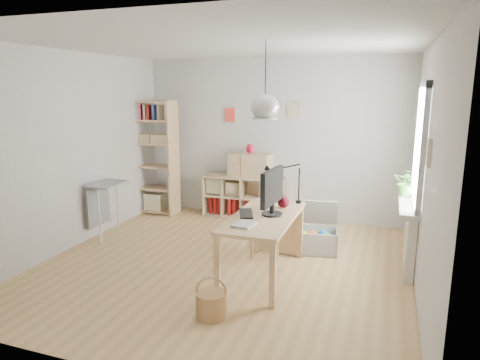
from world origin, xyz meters
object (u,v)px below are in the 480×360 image
(chair, at_px, (270,221))
(monitor, at_px, (272,189))
(cube_shelf, at_px, (243,200))
(drawer_chest, at_px, (250,165))
(tall_bookshelf, at_px, (154,153))
(desk, at_px, (264,223))
(storage_chest, at_px, (315,235))

(chair, bearing_deg, monitor, -71.36)
(cube_shelf, bearing_deg, monitor, -63.07)
(monitor, xyz_separation_m, drawer_chest, (-0.96, 2.13, -0.13))
(cube_shelf, height_order, tall_bookshelf, tall_bookshelf)
(desk, xyz_separation_m, tall_bookshelf, (-2.59, 1.95, 0.43))
(desk, bearing_deg, cube_shelf, 114.61)
(storage_chest, bearing_deg, drawer_chest, 131.13)
(cube_shelf, bearing_deg, tall_bookshelf, -169.81)
(desk, xyz_separation_m, storage_chest, (0.44, 1.05, -0.45))
(storage_chest, bearing_deg, tall_bookshelf, 155.35)
(desk, relative_size, chair, 1.83)
(cube_shelf, relative_size, drawer_chest, 1.97)
(storage_chest, xyz_separation_m, drawer_chest, (-1.32, 1.14, 0.71))
(tall_bookshelf, xyz_separation_m, chair, (2.47, -1.26, -0.62))
(drawer_chest, bearing_deg, storage_chest, -36.48)
(drawer_chest, bearing_deg, tall_bookshelf, -167.75)
(cube_shelf, bearing_deg, storage_chest, -38.83)
(chair, distance_m, monitor, 0.89)
(tall_bookshelf, xyz_separation_m, monitor, (2.67, -1.89, -0.03))
(cube_shelf, relative_size, storage_chest, 1.82)
(cube_shelf, xyz_separation_m, drawer_chest, (0.14, -0.04, 0.62))
(tall_bookshelf, height_order, chair, tall_bookshelf)
(cube_shelf, distance_m, monitor, 2.55)
(chair, xyz_separation_m, drawer_chest, (-0.76, 1.50, 0.46))
(cube_shelf, xyz_separation_m, storage_chest, (1.46, -1.18, -0.09))
(drawer_chest, bearing_deg, monitor, -61.49)
(desk, xyz_separation_m, monitor, (0.08, 0.06, 0.40))
(chair, bearing_deg, desk, -79.24)
(storage_chest, relative_size, monitor, 1.23)
(storage_chest, distance_m, monitor, 1.35)
(desk, bearing_deg, chair, 99.57)
(tall_bookshelf, height_order, monitor, tall_bookshelf)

